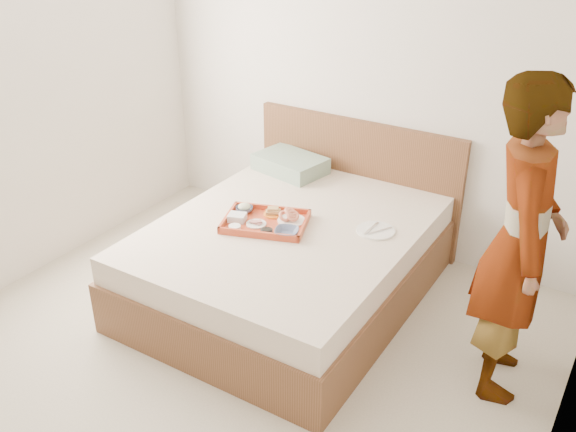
% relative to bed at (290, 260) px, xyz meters
% --- Properties ---
extents(ground, '(3.50, 4.00, 0.01)m').
position_rel_bed_xyz_m(ground, '(0.03, -1.00, -0.27)').
color(ground, beige).
rests_on(ground, ground).
extents(wall_back, '(3.50, 0.01, 2.60)m').
position_rel_bed_xyz_m(wall_back, '(0.03, 1.00, 1.04)').
color(wall_back, silver).
rests_on(wall_back, ground).
extents(bed, '(1.65, 2.00, 0.53)m').
position_rel_bed_xyz_m(bed, '(0.00, 0.00, 0.00)').
color(bed, brown).
rests_on(bed, ground).
extents(headboard, '(1.65, 0.06, 0.95)m').
position_rel_bed_xyz_m(headboard, '(0.00, 0.97, 0.21)').
color(headboard, brown).
rests_on(headboard, ground).
extents(pillow, '(0.57, 0.44, 0.12)m').
position_rel_bed_xyz_m(pillow, '(-0.45, 0.74, 0.33)').
color(pillow, gray).
rests_on(pillow, bed).
extents(tray, '(0.62, 0.53, 0.05)m').
position_rel_bed_xyz_m(tray, '(-0.13, -0.08, 0.29)').
color(tray, '#B55027').
rests_on(tray, bed).
extents(prawn_plate, '(0.23, 0.23, 0.01)m').
position_rel_bed_xyz_m(prawn_plate, '(0.00, 0.02, 0.29)').
color(prawn_plate, white).
rests_on(prawn_plate, tray).
extents(navy_bowl_big, '(0.19, 0.19, 0.04)m').
position_rel_bed_xyz_m(navy_bowl_big, '(0.07, -0.14, 0.30)').
color(navy_bowl_big, '#152645').
rests_on(navy_bowl_big, tray).
extents(sauce_dish, '(0.10, 0.10, 0.03)m').
position_rel_bed_xyz_m(sauce_dish, '(-0.04, -0.20, 0.29)').
color(sauce_dish, black).
rests_on(sauce_dish, tray).
extents(meat_plate, '(0.16, 0.16, 0.01)m').
position_rel_bed_xyz_m(meat_plate, '(-0.17, -0.14, 0.28)').
color(meat_plate, white).
rests_on(meat_plate, tray).
extents(bread_plate, '(0.16, 0.16, 0.01)m').
position_rel_bed_xyz_m(bread_plate, '(-0.15, 0.04, 0.28)').
color(bread_plate, orange).
rests_on(bread_plate, tray).
extents(salad_bowl, '(0.15, 0.15, 0.04)m').
position_rel_bed_xyz_m(salad_bowl, '(-0.34, -0.03, 0.30)').
color(salad_bowl, '#152645').
rests_on(salad_bowl, tray).
extents(plastic_tub, '(0.13, 0.12, 0.05)m').
position_rel_bed_xyz_m(plastic_tub, '(-0.30, -0.16, 0.30)').
color(plastic_tub, silver).
rests_on(plastic_tub, tray).
extents(cheese_round, '(0.10, 0.10, 0.03)m').
position_rel_bed_xyz_m(cheese_round, '(-0.25, -0.26, 0.29)').
color(cheese_round, white).
rests_on(cheese_round, tray).
extents(dinner_plate, '(0.31, 0.31, 0.01)m').
position_rel_bed_xyz_m(dinner_plate, '(0.51, 0.21, 0.27)').
color(dinner_plate, white).
rests_on(dinner_plate, bed).
extents(person, '(0.56, 0.72, 1.74)m').
position_rel_bed_xyz_m(person, '(1.42, -0.09, 0.61)').
color(person, silver).
rests_on(person, ground).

